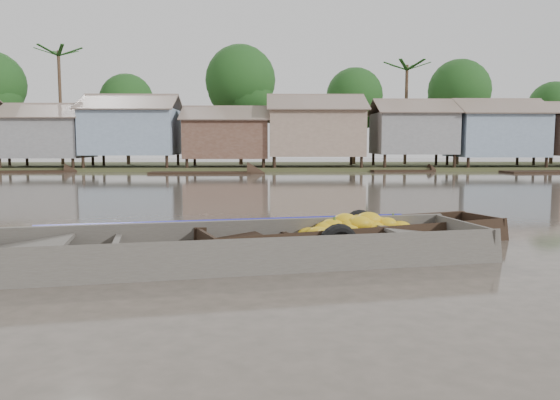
{
  "coord_description": "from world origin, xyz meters",
  "views": [
    {
      "loc": [
        -0.85,
        -9.71,
        1.94
      ],
      "look_at": [
        -0.62,
        1.16,
        0.8
      ],
      "focal_mm": 35.0,
      "sensor_mm": 36.0,
      "label": 1
    }
  ],
  "objects": [
    {
      "name": "riverbank",
      "position": [
        3.03,
        31.86,
        3.07
      ],
      "size": [
        120.0,
        12.47,
        10.22
      ],
      "color": "#384723",
      "rests_on": "ground"
    },
    {
      "name": "viewer_boat",
      "position": [
        -1.33,
        -0.81,
        0.08
      ],
      "size": [
        8.62,
        3.79,
        0.67
      ],
      "rotation": [
        0.0,
        0.0,
        0.2
      ],
      "color": "#47423C",
      "rests_on": "ground"
    },
    {
      "name": "distant_boats",
      "position": [
        9.24,
        23.76,
        -0.05
      ],
      "size": [
        47.01,
        15.63,
        0.35
      ],
      "color": "black",
      "rests_on": "ground"
    },
    {
      "name": "ground",
      "position": [
        0.0,
        0.0,
        0.0
      ],
      "size": [
        120.0,
        120.0,
        0.0
      ],
      "primitive_type": "plane",
      "color": "#484237",
      "rests_on": "ground"
    },
    {
      "name": "banana_boat",
      "position": [
        0.79,
        0.46,
        0.19
      ],
      "size": [
        6.2,
        3.61,
        0.85
      ],
      "rotation": [
        0.0,
        0.0,
        0.38
      ],
      "color": "black",
      "rests_on": "ground"
    }
  ]
}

